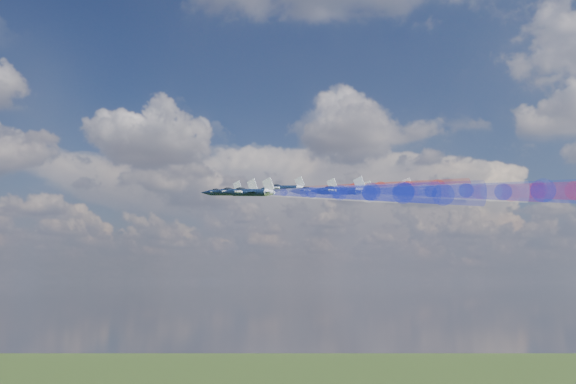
% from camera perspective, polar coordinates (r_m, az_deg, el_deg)
% --- Properties ---
extents(jet_lead, '(16.16, 14.40, 6.26)m').
position_cam_1_polar(jet_lead, '(164.01, -5.74, -0.06)').
color(jet_lead, black).
extents(trail_lead, '(40.86, 14.99, 8.31)m').
position_cam_1_polar(trail_lead, '(149.12, 2.30, -0.09)').
color(trail_lead, white).
extents(jet_inner_left, '(16.16, 14.40, 6.26)m').
position_cam_1_polar(jet_inner_left, '(146.06, -4.61, -0.01)').
color(jet_inner_left, black).
extents(trail_inner_left, '(40.86, 14.99, 8.31)m').
position_cam_1_polar(trail_inner_left, '(131.82, 4.63, -0.03)').
color(trail_inner_left, '#1826D2').
extents(jet_inner_right, '(16.16, 14.40, 6.26)m').
position_cam_1_polar(jet_inner_right, '(163.48, -0.33, 0.33)').
color(jet_inner_right, black).
extents(trail_inner_right, '(40.86, 14.99, 8.31)m').
position_cam_1_polar(trail_inner_right, '(150.81, 8.17, 0.34)').
color(trail_inner_right, red).
extents(jet_outer_left, '(16.16, 14.40, 6.26)m').
position_cam_1_polar(jet_outer_left, '(130.69, -3.40, -0.04)').
color(jet_outer_left, black).
extents(trail_outer_left, '(40.86, 14.99, 8.31)m').
position_cam_1_polar(trail_outer_left, '(117.19, 7.16, -0.07)').
color(trail_outer_left, '#1826D2').
extents(jet_center_third, '(16.16, 14.40, 6.26)m').
position_cam_1_polar(jet_center_third, '(148.83, 2.38, 0.07)').
color(jet_center_third, black).
extents(trail_center_third, '(40.86, 14.99, 8.31)m').
position_cam_1_polar(trail_center_third, '(137.50, 11.98, 0.05)').
color(trail_center_third, white).
extents(jet_outer_right, '(16.16, 14.40, 6.26)m').
position_cam_1_polar(jet_outer_right, '(168.37, 5.66, -0.00)').
color(jet_outer_right, black).
extents(trail_outer_right, '(40.86, 14.99, 8.31)m').
position_cam_1_polar(trail_outer_right, '(158.23, 14.27, -0.02)').
color(trail_outer_right, red).
extents(jet_rear_left, '(16.16, 14.40, 6.26)m').
position_cam_1_polar(jet_rear_left, '(134.79, 4.58, 0.09)').
color(jet_rear_left, black).
extents(trail_rear_left, '(40.86, 14.99, 8.31)m').
position_cam_1_polar(trail_rear_left, '(124.65, 15.42, 0.07)').
color(trail_rear_left, '#1826D2').
extents(jet_rear_right, '(16.16, 14.40, 6.26)m').
position_cam_1_polar(jet_rear_right, '(152.84, 8.90, 0.13)').
color(jet_rear_right, black).
extents(trail_rear_right, '(40.86, 14.99, 8.31)m').
position_cam_1_polar(trail_rear_right, '(144.34, 18.59, 0.11)').
color(trail_rear_right, red).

